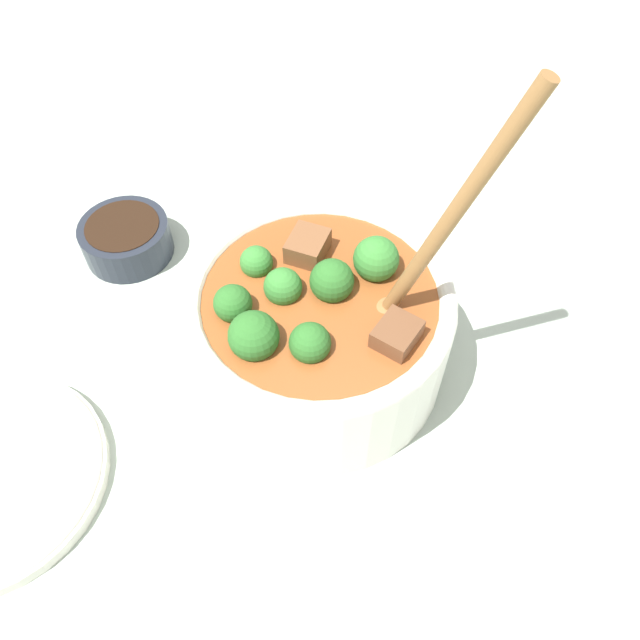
# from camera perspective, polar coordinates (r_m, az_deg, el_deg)

# --- Properties ---
(ground_plane) EXTENTS (4.00, 4.00, 0.00)m
(ground_plane) POSITION_cam_1_polar(r_m,az_deg,el_deg) (0.59, 0.00, -4.02)
(ground_plane) COLOR #ADBCAD
(stew_bowl) EXTENTS (0.22, 0.22, 0.31)m
(stew_bowl) POSITION_cam_1_polar(r_m,az_deg,el_deg) (0.54, 0.00, -0.47)
(stew_bowl) COLOR white
(stew_bowl) RESTS_ON ground_plane
(condiment_bowl) EXTENTS (0.09, 0.09, 0.04)m
(condiment_bowl) POSITION_cam_1_polar(r_m,az_deg,el_deg) (0.69, -17.32, 7.22)
(condiment_bowl) COLOR #232833
(condiment_bowl) RESTS_ON ground_plane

